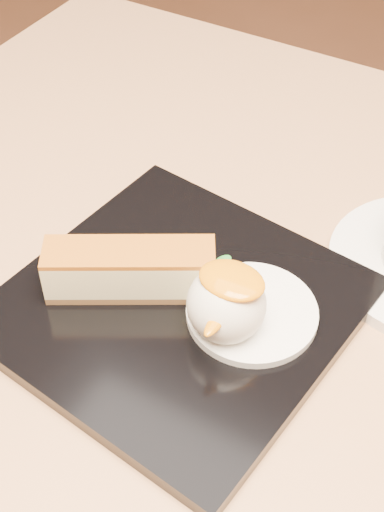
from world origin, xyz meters
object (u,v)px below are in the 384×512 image
Objects in this scene: cheesecake at (130,270)px; ice_cream_scoop at (226,304)px; dessert_plate at (178,308)px; table at (214,465)px.

cheesecake is 0.08m from ice_cream_scoop.
cheesecake is (-0.04, -0.00, 0.02)m from dessert_plate.
cheesecake reaches higher than dessert_plate.
ice_cream_scoop is (0.04, -0.00, 0.03)m from dessert_plate.
cheesecake is at bearing 180.00° from ice_cream_scoop.
table is 15.29× the size of ice_cream_scoop.
dessert_plate is 4.20× the size of ice_cream_scoop.
ice_cream_scoop is (-0.00, 0.01, 0.19)m from table.
cheesecake is 2.23× the size of ice_cream_scoop.
dessert_plate is 0.05m from ice_cream_scoop.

